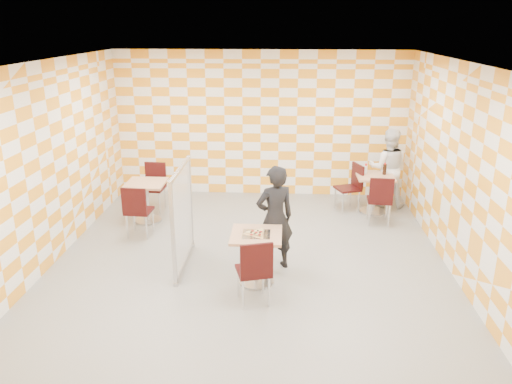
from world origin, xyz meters
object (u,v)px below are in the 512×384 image
(chair_empty_far, at_px, (154,182))
(sport_bottle, at_px, (366,169))
(empty_table, at_px, (147,195))
(chair_empty_near, at_px, (137,208))
(chair_main_front, at_px, (255,268))
(chair_second_front, at_px, (380,197))
(man_white, at_px, (388,168))
(soda_bottle, at_px, (385,169))
(second_table, at_px, (374,187))
(main_table, at_px, (256,250))
(man_dark, at_px, (275,218))
(chair_second_side, at_px, (352,184))
(partition, at_px, (182,217))

(chair_empty_far, height_order, sport_bottle, sport_bottle)
(empty_table, distance_m, chair_empty_near, 0.76)
(chair_main_front, relative_size, chair_second_front, 1.00)
(empty_table, bearing_deg, man_white, 13.64)
(chair_main_front, bearing_deg, sport_bottle, 62.05)
(soda_bottle, bearing_deg, man_white, 69.06)
(sport_bottle, relative_size, soda_bottle, 0.87)
(chair_empty_near, distance_m, soda_bottle, 4.65)
(chair_main_front, bearing_deg, second_table, 59.32)
(second_table, height_order, chair_empty_far, chair_empty_far)
(second_table, height_order, sport_bottle, sport_bottle)
(chair_second_front, bearing_deg, main_table, -133.14)
(second_table, relative_size, chair_empty_near, 0.81)
(empty_table, height_order, man_dark, man_dark)
(chair_main_front, bearing_deg, chair_second_front, 53.85)
(chair_second_side, relative_size, partition, 0.60)
(chair_second_side, bearing_deg, sport_bottle, -0.60)
(chair_empty_far, bearing_deg, chair_second_side, 2.38)
(partition, bearing_deg, chair_main_front, -43.54)
(man_white, bearing_deg, chair_empty_near, 31.37)
(empty_table, xyz_separation_m, soda_bottle, (4.43, 0.76, 0.34))
(empty_table, distance_m, man_dark, 2.96)
(main_table, height_order, empty_table, same)
(chair_second_side, bearing_deg, chair_main_front, -114.87)
(chair_empty_near, bearing_deg, sport_bottle, 21.04)
(man_white, height_order, soda_bottle, man_white)
(chair_main_front, distance_m, soda_bottle, 4.24)
(second_table, height_order, chair_main_front, chair_main_front)
(partition, distance_m, sport_bottle, 3.95)
(chair_second_side, distance_m, man_white, 0.82)
(empty_table, xyz_separation_m, chair_empty_far, (-0.01, 0.63, 0.04))
(chair_second_side, bearing_deg, chair_empty_far, -177.62)
(chair_second_side, relative_size, sport_bottle, 4.62)
(partition, relative_size, soda_bottle, 6.74)
(second_table, bearing_deg, main_table, -125.89)
(empty_table, bearing_deg, partition, -59.28)
(main_table, xyz_separation_m, empty_table, (-2.15, 2.20, 0.00))
(partition, bearing_deg, main_table, -22.88)
(chair_second_front, distance_m, chair_second_side, 0.86)
(second_table, height_order, man_white, man_white)
(main_table, bearing_deg, soda_bottle, 52.43)
(chair_second_side, xyz_separation_m, chair_empty_near, (-3.79, -1.55, 0.00))
(main_table, xyz_separation_m, second_table, (2.10, 2.90, 0.00))
(second_table, distance_m, chair_empty_far, 4.26)
(chair_empty_far, xyz_separation_m, soda_bottle, (4.44, 0.13, 0.31))
(main_table, bearing_deg, chair_second_front, 46.86)
(main_table, bearing_deg, sport_bottle, 57.22)
(chair_empty_near, relative_size, man_dark, 0.58)
(soda_bottle, bearing_deg, main_table, -127.57)
(empty_table, relative_size, man_white, 0.48)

